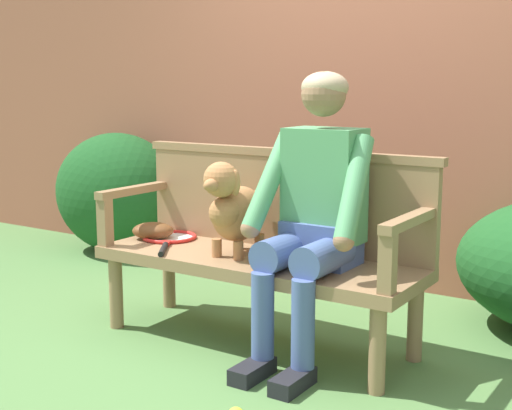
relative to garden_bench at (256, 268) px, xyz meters
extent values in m
plane|color=#4C753D|center=(0.00, 0.00, -0.38)|extent=(40.00, 40.00, 0.00)
cube|color=#9E5642|center=(0.00, 1.42, 0.88)|extent=(8.00, 0.30, 2.52)
ellipsoid|color=#194C1E|center=(-1.91, 1.03, 0.07)|extent=(1.03, 0.77, 0.89)
cube|color=#93704C|center=(0.00, 0.00, 0.03)|extent=(1.61, 0.54, 0.06)
cylinder|color=#93704C|center=(-0.73, -0.21, -0.19)|extent=(0.07, 0.07, 0.37)
cylinder|color=#93704C|center=(0.73, -0.21, -0.19)|extent=(0.07, 0.07, 0.37)
cylinder|color=#93704C|center=(-0.73, 0.21, -0.19)|extent=(0.07, 0.07, 0.37)
cylinder|color=#93704C|center=(0.73, 0.21, -0.19)|extent=(0.07, 0.07, 0.37)
cube|color=#93704C|center=(0.00, 0.24, 0.29)|extent=(1.61, 0.05, 0.46)
cube|color=#93704C|center=(0.00, 0.24, 0.54)|extent=(1.65, 0.06, 0.04)
cube|color=#93704C|center=(-0.77, -0.23, 0.18)|extent=(0.06, 0.06, 0.24)
cube|color=#93704C|center=(-0.77, 0.00, 0.32)|extent=(0.06, 0.54, 0.04)
cube|color=#93704C|center=(0.77, -0.23, 0.18)|extent=(0.06, 0.06, 0.24)
cube|color=#93704C|center=(0.77, 0.00, 0.32)|extent=(0.06, 0.54, 0.04)
cube|color=black|center=(0.23, -0.37, -0.34)|extent=(0.10, 0.24, 0.07)
cylinder|color=#475B93|center=(0.23, -0.29, -0.11)|extent=(0.10, 0.10, 0.38)
cylinder|color=#475B93|center=(0.23, -0.12, 0.14)|extent=(0.15, 0.34, 0.15)
cube|color=black|center=(0.43, -0.37, -0.34)|extent=(0.10, 0.24, 0.07)
cylinder|color=#475B93|center=(0.43, -0.29, -0.11)|extent=(0.10, 0.10, 0.38)
cylinder|color=#475B93|center=(0.43, -0.12, 0.14)|extent=(0.15, 0.34, 0.15)
cube|color=#475B93|center=(0.33, 0.05, 0.16)|extent=(0.32, 0.24, 0.20)
cube|color=#519960|center=(0.33, 0.07, 0.42)|extent=(0.34, 0.22, 0.52)
cylinder|color=#519960|center=(0.12, -0.06, 0.44)|extent=(0.14, 0.35, 0.45)
sphere|color=#936B4C|center=(0.10, -0.19, 0.24)|extent=(0.09, 0.09, 0.09)
cylinder|color=#519960|center=(0.54, -0.06, 0.44)|extent=(0.14, 0.35, 0.45)
sphere|color=#936B4C|center=(0.56, -0.19, 0.24)|extent=(0.09, 0.09, 0.09)
sphere|color=#936B4C|center=(0.33, 0.05, 0.83)|extent=(0.20, 0.20, 0.20)
ellipsoid|color=tan|center=(0.33, 0.06, 0.86)|extent=(0.21, 0.21, 0.14)
cylinder|color=#AD7042|center=(-0.15, -0.11, 0.10)|extent=(0.05, 0.05, 0.09)
cylinder|color=#AD7042|center=(-0.03, -0.10, 0.10)|extent=(0.05, 0.05, 0.09)
cylinder|color=#AD7042|center=(-0.16, 0.09, 0.10)|extent=(0.05, 0.05, 0.09)
cylinder|color=#AD7042|center=(-0.04, 0.10, 0.10)|extent=(0.05, 0.05, 0.09)
ellipsoid|color=#AD7042|center=(-0.10, -0.01, 0.26)|extent=(0.24, 0.34, 0.26)
sphere|color=#AD7042|center=(-0.09, -0.12, 0.28)|extent=(0.15, 0.15, 0.15)
sphere|color=#AD7042|center=(-0.09, -0.15, 0.44)|extent=(0.17, 0.17, 0.17)
ellipsoid|color=#AD7042|center=(-0.09, -0.23, 0.42)|extent=(0.07, 0.10, 0.06)
ellipsoid|color=#AD7042|center=(-0.16, -0.15, 0.43)|extent=(0.05, 0.04, 0.12)
ellipsoid|color=#AD7042|center=(-0.02, -0.14, 0.43)|extent=(0.05, 0.04, 0.12)
sphere|color=#AD7042|center=(-0.11, 0.15, 0.31)|extent=(0.08, 0.08, 0.08)
torus|color=red|center=(-0.60, 0.08, 0.07)|extent=(0.40, 0.40, 0.02)
cylinder|color=silver|center=(-0.60, 0.08, 0.06)|extent=(0.25, 0.25, 0.00)
cube|color=red|center=(-0.51, -0.06, 0.07)|extent=(0.07, 0.08, 0.02)
cylinder|color=black|center=(-0.43, -0.17, 0.07)|extent=(0.15, 0.20, 0.03)
ellipsoid|color=brown|center=(-0.67, 0.02, 0.10)|extent=(0.28, 0.26, 0.09)
camera|label=1|loc=(1.82, -2.76, 0.87)|focal=49.86mm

